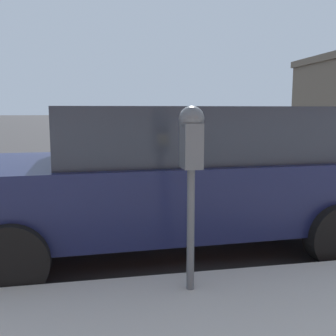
# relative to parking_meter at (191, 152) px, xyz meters

# --- Properties ---
(ground_plane) EXTENTS (220.00, 220.00, 0.00)m
(ground_plane) POSITION_rel_parking_meter_xyz_m (2.51, -0.10, -1.25)
(ground_plane) COLOR #3D3A3A
(parking_meter) EXTENTS (0.21, 0.19, 1.43)m
(parking_meter) POSITION_rel_parking_meter_xyz_m (0.00, 0.00, 0.00)
(parking_meter) COLOR #4C5156
(parking_meter) RESTS_ON sidewalk
(car_navy) EXTENTS (2.14, 4.96, 1.59)m
(car_navy) POSITION_rel_parking_meter_xyz_m (1.39, -0.13, -0.41)
(car_navy) COLOR #14193D
(car_navy) RESTS_ON ground_plane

